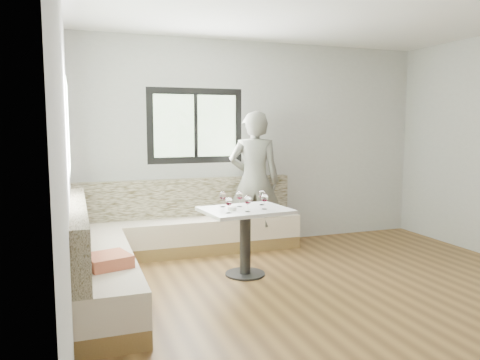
# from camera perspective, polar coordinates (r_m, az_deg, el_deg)

# --- Properties ---
(room) EXTENTS (5.01, 5.01, 2.81)m
(room) POSITION_cam_1_polar(r_m,az_deg,el_deg) (4.40, 13.04, 3.27)
(room) COLOR brown
(room) RESTS_ON ground
(banquette) EXTENTS (2.90, 2.80, 0.95)m
(banquette) POSITION_cam_1_polar(r_m,az_deg,el_deg) (5.48, -10.08, -7.45)
(banquette) COLOR olive
(banquette) RESTS_ON ground
(table) EXTENTS (0.99, 0.81, 0.75)m
(table) POSITION_cam_1_polar(r_m,az_deg,el_deg) (5.18, 0.64, -5.55)
(table) COLOR black
(table) RESTS_ON ground
(person) EXTENTS (0.79, 0.66, 1.85)m
(person) POSITION_cam_1_polar(r_m,az_deg,el_deg) (6.24, 1.76, -0.09)
(person) COLOR #67675C
(person) RESTS_ON ground
(olive_ramekin) EXTENTS (0.10, 0.10, 0.04)m
(olive_ramekin) POSITION_cam_1_polar(r_m,az_deg,el_deg) (5.05, -0.96, -3.47)
(olive_ramekin) COLOR white
(olive_ramekin) RESTS_ON table
(wine_glass_a) EXTENTS (0.08, 0.08, 0.17)m
(wine_glass_a) POSITION_cam_1_polar(r_m,az_deg,el_deg) (4.86, -1.37, -2.66)
(wine_glass_a) COLOR white
(wine_glass_a) RESTS_ON table
(wine_glass_b) EXTENTS (0.08, 0.08, 0.17)m
(wine_glass_b) POSITION_cam_1_polar(r_m,az_deg,el_deg) (4.94, 0.95, -2.51)
(wine_glass_b) COLOR white
(wine_glass_b) RESTS_ON table
(wine_glass_c) EXTENTS (0.08, 0.08, 0.17)m
(wine_glass_c) POSITION_cam_1_polar(r_m,az_deg,el_deg) (5.09, 3.01, -2.24)
(wine_glass_c) COLOR white
(wine_glass_c) RESTS_ON table
(wine_glass_d) EXTENTS (0.08, 0.08, 0.17)m
(wine_glass_d) POSITION_cam_1_polar(r_m,az_deg,el_deg) (5.24, -0.05, -1.97)
(wine_glass_d) COLOR white
(wine_glass_d) RESTS_ON table
(wine_glass_e) EXTENTS (0.08, 0.08, 0.17)m
(wine_glass_e) POSITION_cam_1_polar(r_m,az_deg,el_deg) (5.36, 2.68, -1.77)
(wine_glass_e) COLOR white
(wine_glass_e) RESTS_ON table
(wine_glass_f) EXTENTS (0.08, 0.08, 0.17)m
(wine_glass_f) POSITION_cam_1_polar(r_m,az_deg,el_deg) (5.23, -2.11, -1.98)
(wine_glass_f) COLOR white
(wine_glass_f) RESTS_ON table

